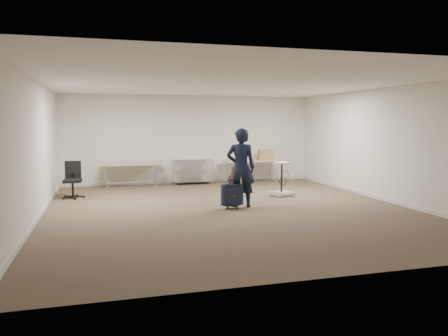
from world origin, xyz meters
name	(u,v)px	position (x,y,z in m)	size (l,w,h in m)	color
ground	(230,209)	(0.00, 0.00, 0.00)	(9.00, 9.00, 0.00)	#4F3F2F
room_shell	(214,197)	(0.00, 1.38, 0.05)	(8.00, 9.00, 9.00)	silver
folding_table_left	(132,165)	(-1.90, 3.95, 0.68)	(1.80, 0.75, 0.73)	tan
folding_table_right	(252,162)	(1.90, 3.95, 0.68)	(1.80, 0.75, 0.73)	tan
wire_shelf	(192,170)	(0.00, 4.20, 0.44)	(1.22, 0.47, 0.80)	silver
person	(241,168)	(0.33, 0.23, 0.91)	(0.66, 0.43, 1.81)	black
suitcase	(232,195)	(0.08, 0.06, 0.32)	(0.36, 0.22, 0.94)	#151931
office_chair	(73,187)	(-3.48, 2.51, 0.29)	(0.57, 0.57, 0.95)	black
equipment_cart	(283,187)	(1.88, 1.39, 0.23)	(0.59, 0.59, 0.89)	beige
cardboard_box	(265,155)	(2.37, 4.01, 0.89)	(0.44, 0.33, 0.33)	olive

